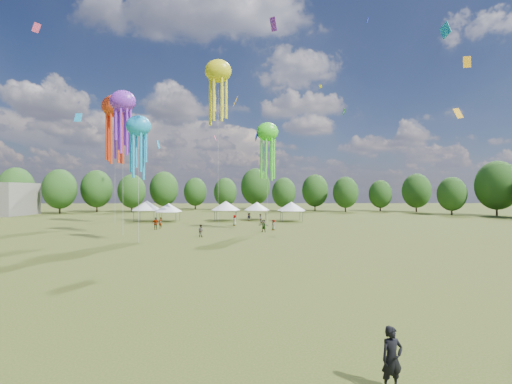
{
  "coord_description": "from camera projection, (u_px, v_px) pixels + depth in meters",
  "views": [
    {
      "loc": [
        3.43,
        -13.29,
        6.13
      ],
      "look_at": [
        3.84,
        15.0,
        6.0
      ],
      "focal_mm": 24.12,
      "sensor_mm": 36.0,
      "label": 1
    }
  ],
  "objects": [
    {
      "name": "festival_tents",
      "position": [
        219.0,
        206.0,
        68.89
      ],
      "size": [
        34.26,
        9.19,
        4.14
      ],
      "color": "#47474C",
      "rests_on": "ground"
    },
    {
      "name": "small_kites",
      "position": [
        219.0,
        33.0,
        53.26
      ],
      "size": [
        72.1,
        61.94,
        42.73
      ],
      "color": "purple",
      "rests_on": "ground"
    },
    {
      "name": "show_kites",
      "position": [
        167.0,
        112.0,
        56.2
      ],
      "size": [
        31.44,
        25.21,
        28.45
      ],
      "color": "purple",
      "rests_on": "ground"
    },
    {
      "name": "observer_main",
      "position": [
        392.0,
        359.0,
        10.52
      ],
      "size": [
        0.79,
        0.6,
        1.95
      ],
      "primitive_type": "imported",
      "rotation": [
        0.0,
        0.0,
        0.2
      ],
      "color": "black",
      "rests_on": "ground"
    },
    {
      "name": "treeline",
      "position": [
        218.0,
        189.0,
        75.69
      ],
      "size": [
        201.57,
        95.24,
        13.43
      ],
      "color": "#38281C",
      "rests_on": "ground"
    },
    {
      "name": "spectator_near",
      "position": [
        201.0,
        231.0,
        45.08
      ],
      "size": [
        1.0,
        0.94,
        1.65
      ],
      "primitive_type": "imported",
      "rotation": [
        0.0,
        0.0,
        2.61
      ],
      "color": "gray",
      "rests_on": "ground"
    },
    {
      "name": "spectators_far",
      "position": [
        235.0,
        222.0,
        57.51
      ],
      "size": [
        19.49,
        19.34,
        1.9
      ],
      "color": "gray",
      "rests_on": "ground"
    },
    {
      "name": "ground",
      "position": [
        162.0,
        349.0,
        13.27
      ],
      "size": [
        300.0,
        300.0,
        0.0
      ],
      "primitive_type": "plane",
      "color": "#384416",
      "rests_on": "ground"
    }
  ]
}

